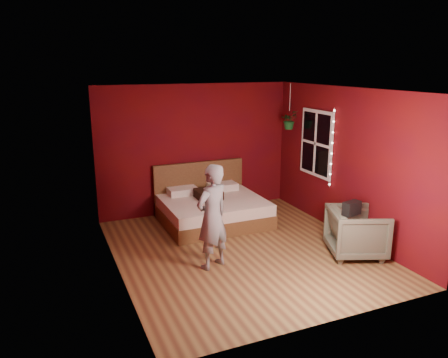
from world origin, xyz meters
TOP-DOWN VIEW (x-y plane):
  - floor at (0.00, 0.00)m, footprint 4.50×4.50m
  - room_walls at (0.00, 0.00)m, footprint 4.04×4.54m
  - window at (1.97, 0.90)m, footprint 0.05×0.97m
  - fairy_lights at (1.94, 0.37)m, footprint 0.04×0.04m
  - bed at (0.03, 1.48)m, footprint 1.90×1.62m
  - person at (-0.67, -0.34)m, footprint 0.68×0.58m
  - armchair at (1.60, -0.85)m, footprint 1.10×1.08m
  - handbag at (1.32, -1.01)m, footprint 0.31×0.20m
  - throw_pillow at (-0.02, 1.50)m, footprint 0.47×0.47m
  - hanging_plant at (1.74, 1.54)m, footprint 0.41×0.38m

SIDE VIEW (x-z plane):
  - floor at x=0.00m, z-range 0.00..0.00m
  - bed at x=0.03m, z-range -0.25..0.79m
  - armchair at x=1.60m, z-range 0.00..0.78m
  - throw_pillow at x=-0.02m, z-range 0.48..0.64m
  - person at x=-0.67m, z-range 0.00..1.59m
  - handbag at x=1.32m, z-range 0.78..0.98m
  - fairy_lights at x=1.94m, z-range 0.77..2.22m
  - window at x=1.97m, z-range 0.87..2.14m
  - room_walls at x=0.00m, z-range 0.37..2.99m
  - hanging_plant at x=1.74m, z-range 1.44..2.34m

